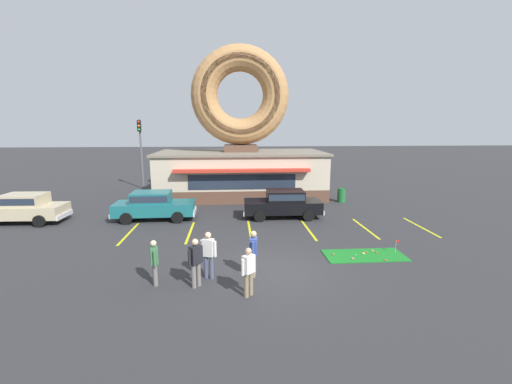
{
  "coord_description": "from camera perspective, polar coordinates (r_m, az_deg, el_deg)",
  "views": [
    {
      "loc": [
        -1.4,
        -11.62,
        5.19
      ],
      "look_at": [
        -0.17,
        5.0,
        2.0
      ],
      "focal_mm": 24.0,
      "sensor_mm": 36.0,
      "label": 1
    }
  ],
  "objects": [
    {
      "name": "trash_bin",
      "position": [
        24.59,
        14.04,
        -0.49
      ],
      "size": [
        0.57,
        0.57,
        0.97
      ],
      "color": "#1E662D",
      "rests_on": "ground"
    },
    {
      "name": "pedestrian_clipboard_woman",
      "position": [
        11.49,
        -10.02,
        -11.18
      ],
      "size": [
        0.45,
        0.45,
        1.65
      ],
      "color": "slate",
      "rests_on": "ground"
    },
    {
      "name": "parking_stripe_far_left",
      "position": [
        18.13,
        -20.44,
        -6.49
      ],
      "size": [
        0.12,
        3.6,
        0.01
      ],
      "primitive_type": "cube",
      "color": "yellow",
      "rests_on": "ground"
    },
    {
      "name": "pedestrian_blue_sweater_man",
      "position": [
        10.78,
        -1.27,
        -12.84
      ],
      "size": [
        0.46,
        0.44,
        1.57
      ],
      "color": "#7F7056",
      "rests_on": "ground"
    },
    {
      "name": "car_black",
      "position": [
        19.81,
        4.59,
        -1.78
      ],
      "size": [
        4.6,
        2.05,
        1.6
      ],
      "color": "black",
      "rests_on": "ground"
    },
    {
      "name": "parking_stripe_mid_right",
      "position": [
        18.73,
        17.73,
        -5.77
      ],
      "size": [
        0.12,
        3.6,
        0.01
      ],
      "primitive_type": "cube",
      "color": "yellow",
      "rests_on": "ground"
    },
    {
      "name": "parking_stripe_right",
      "position": [
        20.03,
        25.75,
        -5.27
      ],
      "size": [
        0.12,
        3.6,
        0.01
      ],
      "primitive_type": "cube",
      "color": "yellow",
      "rests_on": "ground"
    },
    {
      "name": "mini_donut_mid_left",
      "position": [
        14.58,
        12.78,
        -10.1
      ],
      "size": [
        0.13,
        0.13,
        0.04
      ],
      "primitive_type": "torus",
      "color": "brown",
      "rests_on": "putting_mat"
    },
    {
      "name": "mini_donut_mid_right",
      "position": [
        15.43,
        18.83,
        -9.23
      ],
      "size": [
        0.13,
        0.13,
        0.04
      ],
      "primitive_type": "torus",
      "color": "#D17F47",
      "rests_on": "putting_mat"
    },
    {
      "name": "parking_stripe_left",
      "position": [
        17.53,
        -10.92,
        -6.57
      ],
      "size": [
        0.12,
        3.6,
        0.01
      ],
      "primitive_type": "cube",
      "color": "yellow",
      "rests_on": "ground"
    },
    {
      "name": "donut_shop_building",
      "position": [
        25.61,
        -2.58,
        7.58
      ],
      "size": [
        12.3,
        6.75,
        10.96
      ],
      "color": "brown",
      "rests_on": "ground"
    },
    {
      "name": "pedestrian_leather_jacket_man",
      "position": [
        12.03,
        -7.95,
        -10.02
      ],
      "size": [
        0.57,
        0.35,
        1.67
      ],
      "color": "#474C66",
      "rests_on": "ground"
    },
    {
      "name": "traffic_light_pole",
      "position": [
        30.13,
        -18.68,
        7.46
      ],
      "size": [
        0.28,
        0.47,
        5.8
      ],
      "color": "#595B60",
      "rests_on": "ground"
    },
    {
      "name": "parking_stripe_centre",
      "position": [
        17.84,
        8.7,
        -6.19
      ],
      "size": [
        0.12,
        3.6,
        0.01
      ],
      "primitive_type": "cube",
      "color": "yellow",
      "rests_on": "ground"
    },
    {
      "name": "putting_mat",
      "position": [
        14.89,
        17.62,
        -10.03
      ],
      "size": [
        3.26,
        1.48,
        0.03
      ],
      "primitive_type": "cube",
      "color": "#197523",
      "rests_on": "ground"
    },
    {
      "name": "car_teal",
      "position": [
        20.14,
        -16.69,
        -2.01
      ],
      "size": [
        4.59,
        2.05,
        1.6
      ],
      "color": "#196066",
      "rests_on": "ground"
    },
    {
      "name": "putting_flag_pin",
      "position": [
        15.44,
        22.43,
        -7.93
      ],
      "size": [
        0.13,
        0.01,
        0.55
      ],
      "color": "silver",
      "rests_on": "putting_mat"
    },
    {
      "name": "car_champagne",
      "position": [
        22.57,
        -34.32,
        -2.11
      ],
      "size": [
        4.61,
        2.09,
        1.6
      ],
      "color": "#BCAD89",
      "rests_on": "ground"
    },
    {
      "name": "mini_donut_far_centre",
      "position": [
        14.58,
        20.8,
        -10.56
      ],
      "size": [
        0.13,
        0.13,
        0.04
      ],
      "primitive_type": "torus",
      "color": "brown",
      "rests_on": "putting_mat"
    },
    {
      "name": "golf_ball",
      "position": [
        14.74,
        16.32,
        -10.02
      ],
      "size": [
        0.04,
        0.04,
        0.04
      ],
      "primitive_type": "sphere",
      "color": "white",
      "rests_on": "putting_mat"
    },
    {
      "name": "mini_donut_mid_centre",
      "position": [
        15.28,
        19.49,
        -9.47
      ],
      "size": [
        0.13,
        0.13,
        0.04
      ],
      "primitive_type": "torus",
      "color": "brown",
      "rests_on": "putting_mat"
    },
    {
      "name": "mini_donut_far_left",
      "position": [
        15.17,
        17.9,
        -9.53
      ],
      "size": [
        0.13,
        0.13,
        0.04
      ],
      "primitive_type": "torus",
      "color": "brown",
      "rests_on": "putting_mat"
    },
    {
      "name": "pedestrian_hooded_kid",
      "position": [
        11.98,
        -16.59,
        -10.89
      ],
      "size": [
        0.34,
        0.58,
        1.54
      ],
      "color": "slate",
      "rests_on": "ground"
    },
    {
      "name": "mini_donut_near_right",
      "position": [
        15.01,
        17.5,
        -9.72
      ],
      "size": [
        0.13,
        0.13,
        0.04
      ],
      "primitive_type": "torus",
      "color": "#E5C666",
      "rests_on": "putting_mat"
    },
    {
      "name": "pedestrian_beanie_man",
      "position": [
        12.09,
        -0.42,
        -9.86
      ],
      "size": [
        0.3,
        0.59,
        1.66
      ],
      "color": "#7F7056",
      "rests_on": "ground"
    },
    {
      "name": "mini_donut_near_left",
      "position": [
        14.35,
        15.82,
        -10.6
      ],
      "size": [
        0.13,
        0.13,
        0.04
      ],
      "primitive_type": "torus",
      "color": "#D8667F",
      "rests_on": "putting_mat"
    },
    {
      "name": "ground_plane",
      "position": [
        12.8,
        2.49,
        -13.09
      ],
      "size": [
        160.0,
        160.0,
        0.0
      ],
      "primitive_type": "plane",
      "color": "#2D2D30"
    },
    {
      "name": "parking_stripe_mid_left",
      "position": [
        17.43,
        -1.02,
        -6.47
      ],
      "size": [
        0.12,
        3.6,
        0.01
      ],
      "primitive_type": "cube",
      "color": "yellow",
      "rests_on": "ground"
    }
  ]
}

